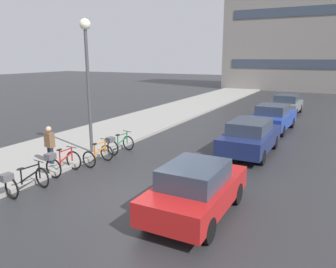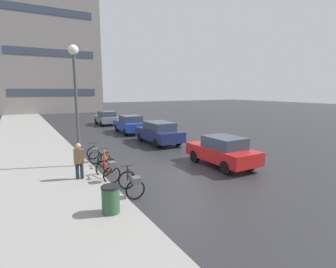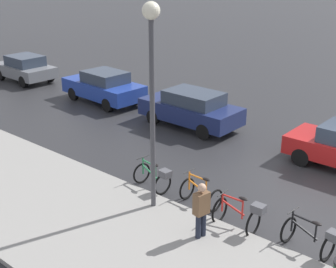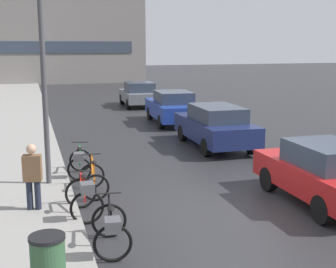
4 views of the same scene
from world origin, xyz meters
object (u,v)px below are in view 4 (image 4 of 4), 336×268
bicycle_nearest (111,228)px  trash_bin (48,265)px  car_navy (215,126)px  car_grey (139,94)px  bicycle_third (94,180)px  pedestrian (33,176)px  streetlamp (41,33)px  bicycle_farthest (80,162)px  car_blue (173,107)px  bicycle_second (84,196)px  car_red (324,173)px

bicycle_nearest → trash_bin: (-1.19, -1.20, 0.01)m
car_navy → car_grey: car_navy is taller
bicycle_nearest → car_navy: 9.49m
bicycle_third → pedestrian: bearing=-143.7°
bicycle_nearest → streetlamp: (-0.93, 4.42, 3.63)m
bicycle_farthest → car_blue: 9.76m
bicycle_second → trash_bin: size_ratio=1.40×
car_blue → streetlamp: streetlamp is taller
bicycle_nearest → bicycle_second: bicycle_second is taller
trash_bin → bicycle_farthest: bearing=79.6°
trash_bin → pedestrian: bearing=92.4°
bicycle_third → car_red: (5.26, -2.28, 0.38)m
pedestrian → streetlamp: 3.77m
car_blue → pedestrian: size_ratio=2.71×
car_grey → streetlamp: streetlamp is taller
bicycle_second → streetlamp: bearing=104.8°
pedestrian → car_grey: bearing=69.4°
bicycle_second → car_red: bearing=-6.6°
trash_bin → car_grey: bearing=73.1°
bicycle_farthest → car_red: size_ratio=0.36×
bicycle_nearest → car_blue: bearing=68.1°
bicycle_nearest → bicycle_third: 3.54m
car_red → trash_bin: bearing=-159.6°
bicycle_nearest → car_grey: bearing=75.3°
bicycle_nearest → bicycle_farthest: bicycle_nearest is taller
car_navy → car_grey: bearing=90.5°
bicycle_third → pedestrian: pedestrian is taller
bicycle_third → trash_bin: trash_bin is taller
bicycle_third → car_navy: bearing=40.0°
car_grey → bicycle_farthest: bearing=-109.6°
bicycle_third → streetlamp: streetlamp is taller
bicycle_nearest → car_grey: size_ratio=0.37×
car_red → car_navy: bearing=90.9°
streetlamp → car_navy: bearing=28.8°
bicycle_second → bicycle_farthest: bicycle_second is taller
car_navy → car_blue: same height
car_navy → pedestrian: size_ratio=2.68×
bicycle_farthest → trash_bin: size_ratio=1.43×
trash_bin → bicycle_nearest: bearing=45.5°
car_navy → car_blue: (0.03, 5.46, -0.02)m
car_grey → bicycle_second: bearing=-107.0°
bicycle_farthest → pedestrian: 3.08m
car_navy → car_blue: bearing=89.7°
bicycle_nearest → bicycle_farthest: (-0.01, 5.17, -0.00)m
bicycle_farthest → car_blue: car_blue is taller
trash_bin → car_red: bearing=20.4°
car_blue → streetlamp: bearing=-125.2°
bicycle_third → car_red: car_red is taller
bicycle_second → trash_bin: (-0.92, -3.12, -0.02)m
bicycle_third → trash_bin: size_ratio=1.18×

